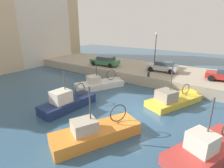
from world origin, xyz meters
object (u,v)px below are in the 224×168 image
fishing_boat_navy (71,105)px  fishing_boat_yellow (176,101)px  fishing_boat_red (211,151)px  fishing_boat_orange (101,136)px  parked_car_green (105,61)px  parked_car_silver (163,66)px  mooring_bollard_mid (148,74)px  quay_streetlamp (156,44)px  fishing_boat_white (103,86)px

fishing_boat_navy → fishing_boat_yellow: size_ratio=0.91×
fishing_boat_yellow → fishing_boat_red: (-5.87, -3.66, -0.02)m
fishing_boat_orange → fishing_boat_red: size_ratio=0.98×
fishing_boat_red → parked_car_green: bearing=56.0°
fishing_boat_navy → fishing_boat_yellow: bearing=-49.9°
parked_car_silver → mooring_bollard_mid: bearing=171.4°
fishing_boat_red → parked_car_silver: bearing=31.4°
fishing_boat_navy → fishing_boat_yellow: (6.35, -7.54, -0.02)m
parked_car_green → fishing_boat_yellow: bearing=-111.5°
quay_streetlamp → fishing_boat_red: bearing=-146.6°
fishing_boat_navy → parked_car_green: (11.11, 4.55, 1.75)m
fishing_boat_white → fishing_boat_red: (-5.44, -12.20, 0.02)m
fishing_boat_yellow → parked_car_silver: bearing=30.9°
fishing_boat_navy → fishing_boat_red: 11.21m
fishing_boat_white → quay_streetlamp: (8.98, -2.71, 4.34)m
fishing_boat_yellow → mooring_bollard_mid: bearing=55.5°
parked_car_green → mooring_bollard_mid: 8.09m
fishing_boat_orange → fishing_boat_yellow: bearing=-16.4°
mooring_bollard_mid → quay_streetlamp: quay_streetlamp is taller
fishing_boat_orange → mooring_bollard_mid: 11.49m
fishing_boat_white → mooring_bollard_mid: fishing_boat_white is taller
quay_streetlamp → parked_car_green: bearing=121.3°
fishing_boat_yellow → quay_streetlamp: quay_streetlamp is taller
fishing_boat_yellow → mooring_bollard_mid: 5.30m
fishing_boat_navy → parked_car_silver: (12.57, -3.81, 1.73)m
fishing_boat_red → quay_streetlamp: size_ratio=1.40×
mooring_bollard_mid → quay_streetlamp: size_ratio=0.11×
parked_car_silver → quay_streetlamp: (2.34, 2.11, 2.55)m
fishing_boat_white → parked_car_green: fishing_boat_white is taller
fishing_boat_navy → fishing_boat_yellow: fishing_boat_yellow is taller
fishing_boat_navy → quay_streetlamp: quay_streetlamp is taller
fishing_boat_yellow → quay_streetlamp: bearing=34.3°
fishing_boat_yellow → parked_car_green: (4.75, 12.08, 1.77)m
fishing_boat_navy → parked_car_green: fishing_boat_navy is taller
fishing_boat_orange → quay_streetlamp: bearing=11.3°
fishing_boat_yellow → fishing_boat_red: 6.92m
fishing_boat_yellow → parked_car_silver: (6.21, 3.72, 1.76)m
fishing_boat_navy → fishing_boat_orange: bearing=-111.6°
fishing_boat_navy → parked_car_silver: size_ratio=1.52×
quay_streetlamp → fishing_boat_orange: bearing=-168.7°
fishing_boat_navy → parked_car_green: bearing=22.3°
fishing_boat_yellow → parked_car_silver: size_ratio=1.66×
quay_streetlamp → parked_car_silver: bearing=-138.0°
fishing_boat_navy → mooring_bollard_mid: 9.92m
parked_car_silver → quay_streetlamp: 4.05m
parked_car_silver → fishing_boat_red: bearing=-148.6°
fishing_boat_red → fishing_boat_white: bearing=66.0°
parked_car_silver → parked_car_green: 8.49m
fishing_boat_red → mooring_bollard_mid: 11.87m
mooring_bollard_mid → quay_streetlamp: (5.65, 1.61, 2.98)m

